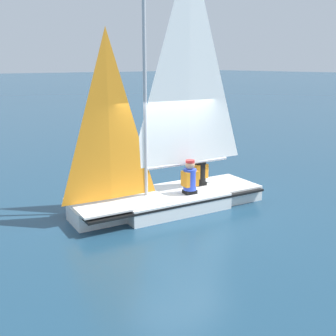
% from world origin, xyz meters
% --- Properties ---
extents(ground_plane, '(260.00, 260.00, 0.00)m').
position_xyz_m(ground_plane, '(0.00, 0.00, 0.00)').
color(ground_plane, navy).
extents(sailboat_main, '(4.75, 2.16, 5.97)m').
position_xyz_m(sailboat_main, '(-0.01, 0.00, 0.85)').
color(sailboat_main, white).
rests_on(sailboat_main, ground_plane).
extents(sailor_helm, '(0.37, 0.34, 1.16)m').
position_xyz_m(sailor_helm, '(-0.38, 0.34, 0.63)').
color(sailor_helm, black).
rests_on(sailor_helm, ground_plane).
extents(sailor_crew, '(0.37, 0.34, 1.16)m').
position_xyz_m(sailor_crew, '(-1.02, -0.05, 0.63)').
color(sailor_crew, black).
rests_on(sailor_crew, ground_plane).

